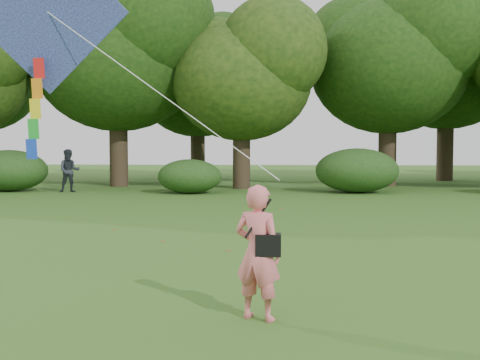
{
  "coord_description": "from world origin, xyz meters",
  "views": [
    {
      "loc": [
        -0.44,
        -7.63,
        2.09
      ],
      "look_at": [
        -1.01,
        2.0,
        1.5
      ],
      "focal_mm": 45.0,
      "sensor_mm": 36.0,
      "label": 1
    }
  ],
  "objects": [
    {
      "name": "ground",
      "position": [
        0.0,
        0.0,
        0.0
      ],
      "size": [
        100.0,
        100.0,
        0.0
      ],
      "primitive_type": "plane",
      "color": "#265114",
      "rests_on": "ground"
    },
    {
      "name": "man_kite_flyer",
      "position": [
        -0.64,
        -0.6,
        0.8
      ],
      "size": [
        0.69,
        0.6,
        1.61
      ],
      "primitive_type": "imported",
      "rotation": [
        0.0,
        0.0,
        2.71
      ],
      "color": "#EB6E75",
      "rests_on": "ground"
    },
    {
      "name": "bystander_left",
      "position": [
        -9.22,
        17.47,
        0.92
      ],
      "size": [
        1.05,
        0.92,
        1.83
      ],
      "primitive_type": "imported",
      "rotation": [
        0.0,
        0.0,
        0.3
      ],
      "color": "#252A31",
      "rests_on": "ground"
    },
    {
      "name": "crossbody_bag",
      "position": [
        -0.53,
        -0.63,
        0.91
      ],
      "size": [
        0.43,
        0.2,
        0.68
      ],
      "color": "black",
      "rests_on": "ground"
    },
    {
      "name": "flying_kite",
      "position": [
        -3.38,
        -0.02,
        3.73
      ],
      "size": [
        4.07,
        1.02,
        3.17
      ],
      "color": "#2954B2",
      "rests_on": "ground"
    },
    {
      "name": "tree_line",
      "position": [
        1.67,
        22.88,
        5.6
      ],
      "size": [
        54.7,
        15.3,
        9.48
      ],
      "color": "#3A2D1E",
      "rests_on": "ground"
    },
    {
      "name": "shrub_band",
      "position": [
        -0.72,
        17.6,
        0.86
      ],
      "size": [
        39.15,
        3.22,
        1.88
      ],
      "color": "#264919",
      "rests_on": "ground"
    },
    {
      "name": "fallen_leaves",
      "position": [
        -1.29,
        3.99,
        0.01
      ],
      "size": [
        10.52,
        14.72,
        0.01
      ],
      "color": "brown",
      "rests_on": "ground"
    }
  ]
}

